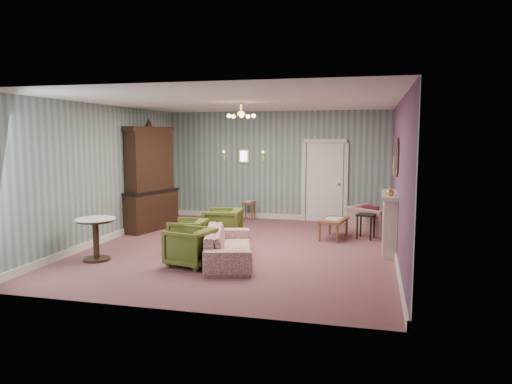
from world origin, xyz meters
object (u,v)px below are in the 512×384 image
(wingback_chair, at_px, (373,215))
(coffee_table, at_px, (333,229))
(olive_chair_a, at_px, (190,245))
(olive_chair_c, at_px, (223,223))
(pedestal_table, at_px, (96,239))
(fireplace, at_px, (389,223))
(side_table_black, at_px, (366,226))
(dresser, at_px, (149,176))
(sofa_chintz, at_px, (229,240))
(olive_chair_b, at_px, (188,233))

(wingback_chair, bearing_deg, coffee_table, 78.14)
(olive_chair_a, distance_m, coffee_table, 3.58)
(olive_chair_c, xyz_separation_m, wingback_chair, (3.14, 1.53, 0.04))
(olive_chair_a, bearing_deg, pedestal_table, -75.11)
(fireplace, bearing_deg, side_table_black, 112.72)
(olive_chair_c, bearing_deg, dresser, -114.81)
(sofa_chintz, height_order, coffee_table, sofa_chintz)
(olive_chair_a, distance_m, sofa_chintz, 0.71)
(olive_chair_b, height_order, fireplace, fireplace)
(pedestal_table, bearing_deg, sofa_chintz, 12.33)
(coffee_table, relative_size, pedestal_table, 1.13)
(coffee_table, bearing_deg, dresser, -179.94)
(wingback_chair, xyz_separation_m, coffee_table, (-0.83, -0.78, -0.20))
(wingback_chair, height_order, side_table_black, wingback_chair)
(dresser, distance_m, coffee_table, 4.50)
(fireplace, bearing_deg, dresser, 170.41)
(fireplace, bearing_deg, pedestal_table, -159.56)
(coffee_table, bearing_deg, pedestal_table, -144.58)
(coffee_table, bearing_deg, olive_chair_c, -162.12)
(olive_chair_a, height_order, pedestal_table, pedestal_table)
(side_table_black, bearing_deg, dresser, -178.19)
(sofa_chintz, bearing_deg, side_table_black, -59.44)
(olive_chair_b, height_order, side_table_black, olive_chair_b)
(wingback_chair, distance_m, side_table_black, 0.66)
(sofa_chintz, bearing_deg, olive_chair_a, 112.12)
(sofa_chintz, xyz_separation_m, pedestal_table, (-2.35, -0.51, -0.01))
(sofa_chintz, xyz_separation_m, dresser, (-2.69, 2.34, 0.91))
(sofa_chintz, height_order, side_table_black, sofa_chintz)
(dresser, height_order, coffee_table, dresser)
(wingback_chair, xyz_separation_m, pedestal_table, (-4.86, -3.64, -0.04))
(fireplace, xyz_separation_m, side_table_black, (-0.46, 1.09, -0.30))
(olive_chair_a, height_order, olive_chair_c, olive_chair_c)
(olive_chair_a, height_order, olive_chair_b, olive_chair_a)
(coffee_table, bearing_deg, fireplace, -39.32)
(olive_chair_c, height_order, coffee_table, olive_chair_c)
(coffee_table, bearing_deg, olive_chair_b, -147.85)
(olive_chair_a, height_order, fireplace, fireplace)
(pedestal_table, bearing_deg, side_table_black, 32.64)
(olive_chair_a, height_order, wingback_chair, wingback_chair)
(olive_chair_c, height_order, sofa_chintz, sofa_chintz)
(sofa_chintz, xyz_separation_m, side_table_black, (2.36, 2.50, -0.12))
(olive_chair_c, xyz_separation_m, sofa_chintz, (0.63, -1.61, 0.01))
(wingback_chair, bearing_deg, side_table_black, 111.70)
(pedestal_table, bearing_deg, olive_chair_b, 41.45)
(olive_chair_a, height_order, coffee_table, olive_chair_a)
(sofa_chintz, bearing_deg, wingback_chair, -54.81)
(olive_chair_b, xyz_separation_m, dresser, (-1.65, 1.70, 0.97))
(wingback_chair, bearing_deg, sofa_chintz, 86.21)
(olive_chair_c, distance_m, side_table_black, 3.12)
(dresser, height_order, fireplace, dresser)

